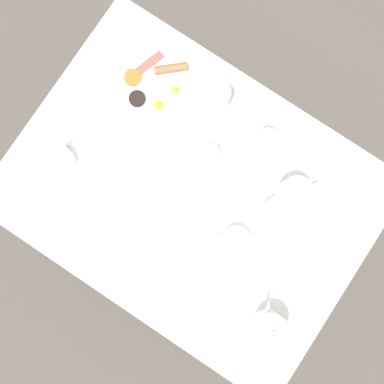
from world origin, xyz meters
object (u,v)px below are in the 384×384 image
object	(u,v)px
teacup_with_saucer_right	(235,239)
water_glass_tall	(219,98)
breakfast_plate	(155,85)
knife_by_plate	(127,192)
teapot_near	(293,194)
teapot_far	(270,330)
teacup_with_saucer_left	(61,160)
fork_by_plate	(164,255)
fork_spare	(75,233)
water_glass_short	(265,142)
spoon_for_tea	(21,199)
creamer_jug	(210,153)

from	to	relation	value
teacup_with_saucer_right	water_glass_tall	world-z (taller)	water_glass_tall
breakfast_plate	knife_by_plate	distance (m)	0.36
teapot_near	teapot_far	xyz separation A→B (m)	(-0.38, -0.16, 0.00)
teacup_with_saucer_left	water_glass_tall	xyz separation A→B (m)	(0.43, -0.31, 0.04)
fork_by_plate	fork_spare	world-z (taller)	same
breakfast_plate	water_glass_short	size ratio (longest dim) A/B	2.50
teacup_with_saucer_left	water_glass_short	world-z (taller)	water_glass_short
breakfast_plate	teacup_with_saucer_right	world-z (taller)	teacup_with_saucer_right
teapot_far	knife_by_plate	size ratio (longest dim) A/B	0.79
spoon_for_tea	fork_spare	bearing A→B (deg)	-87.93
teapot_near	teacup_with_saucer_left	xyz separation A→B (m)	(-0.31, 0.67, -0.03)
teacup_with_saucer_right	creamer_jug	distance (m)	0.28
teacup_with_saucer_left	teapot_near	bearing A→B (deg)	-65.31
breakfast_plate	teapot_near	world-z (taller)	teapot_near
breakfast_plate	teacup_with_saucer_right	distance (m)	0.56
water_glass_tall	creamer_jug	distance (m)	0.17
breakfast_plate	spoon_for_tea	xyz separation A→B (m)	(-0.55, 0.15, -0.01)
teapot_near	water_glass_short	bearing A→B (deg)	98.29
fork_by_plate	water_glass_tall	bearing A→B (deg)	14.05
fork_by_plate	spoon_for_tea	xyz separation A→B (m)	(-0.11, 0.48, 0.00)
breakfast_plate	teacup_with_saucer_left	bearing A→B (deg)	163.87
water_glass_short	teapot_near	bearing A→B (deg)	-118.97
teacup_with_saucer_right	teapot_near	bearing A→B (deg)	-18.79
teacup_with_saucer_right	fork_spare	distance (m)	0.51
fork_spare	teacup_with_saucer_left	bearing A→B (deg)	43.83
teapot_near	creamer_jug	xyz separation A→B (m)	(-0.03, 0.29, -0.03)
teapot_near	teacup_with_saucer_left	size ratio (longest dim) A/B	1.19
breakfast_plate	teapot_far	world-z (taller)	teapot_far
teapot_far	fork_spare	bearing A→B (deg)	60.11
teapot_near	teapot_far	distance (m)	0.42
teapot_near	breakfast_plate	bearing A→B (deg)	120.83
teacup_with_saucer_right	fork_spare	size ratio (longest dim) A/B	0.95
fork_by_plate	spoon_for_tea	world-z (taller)	same
water_glass_short	spoon_for_tea	bearing A→B (deg)	136.19
creamer_jug	fork_by_plate	size ratio (longest dim) A/B	0.56
teacup_with_saucer_right	water_glass_short	xyz separation A→B (m)	(0.30, 0.09, 0.03)
teacup_with_saucer_right	water_glass_tall	bearing A→B (deg)	40.21
knife_by_plate	spoon_for_tea	bearing A→B (deg)	127.39
teacup_with_saucer_left	teacup_with_saucer_right	world-z (taller)	same
breakfast_plate	teapot_near	size ratio (longest dim) A/B	1.72
teapot_near	creamer_jug	bearing A→B (deg)	133.07
teacup_with_saucer_left	fork_by_plate	xyz separation A→B (m)	(-0.07, -0.44, -0.02)
water_glass_short	knife_by_plate	bearing A→B (deg)	142.64
teapot_far	creamer_jug	bearing A→B (deg)	13.57
teapot_far	fork_spare	world-z (taller)	teapot_far
teacup_with_saucer_right	water_glass_short	size ratio (longest dim) A/B	1.23
teacup_with_saucer_right	breakfast_plate	bearing A→B (deg)	60.50
breakfast_plate	creamer_jug	world-z (taller)	creamer_jug
teapot_far	spoon_for_tea	bearing A→B (deg)	58.75
teacup_with_saucer_right	fork_by_plate	xyz separation A→B (m)	(-0.16, 0.16, -0.02)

